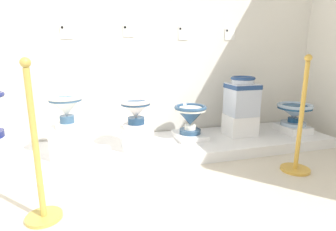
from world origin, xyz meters
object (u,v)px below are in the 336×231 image
object	(u,v)px
plinth_block_tall_cobalt	(190,136)
info_placard_fourth	(183,33)
plinth_block_rightmost	(137,137)
antique_toilet_broad_patterned	(66,107)
plinth_block_broad_patterned	(69,141)
plinth_block_squat_floral	(240,125)
info_placard_fifth	(230,34)
stanchion_post_near_left	(39,172)
antique_toilet_rightmost	(136,110)
info_placard_third	(129,31)
antique_toilet_squat_floral	(242,95)
info_placard_second	(66,32)
stanchion_post_near_right	(299,139)
antique_toilet_tall_cobalt	(190,116)
plinth_block_pale_glazed	(292,129)
antique_toilet_pale_glazed	(294,111)

from	to	relation	value
plinth_block_tall_cobalt	info_placard_fourth	world-z (taller)	info_placard_fourth
info_placard_fourth	plinth_block_rightmost	bearing A→B (deg)	-144.31
antique_toilet_broad_patterned	plinth_block_tall_cobalt	world-z (taller)	antique_toilet_broad_patterned
plinth_block_broad_patterned	plinth_block_squat_floral	bearing A→B (deg)	3.24
plinth_block_squat_floral	info_placard_fifth	world-z (taller)	info_placard_fifth
antique_toilet_broad_patterned	stanchion_post_near_left	world-z (taller)	stanchion_post_near_left
plinth_block_squat_floral	antique_toilet_rightmost	bearing A→B (deg)	-176.09
plinth_block_rightmost	info_placard_third	distance (m)	1.21
antique_toilet_squat_floral	info_placard_second	size ratio (longest dim) A/B	3.22
plinth_block_rightmost	info_placard_fifth	size ratio (longest dim) A/B	2.14
stanchion_post_near_right	stanchion_post_near_left	bearing A→B (deg)	-176.05
plinth_block_rightmost	info_placard_third	xyz separation A→B (m)	(0.02, 0.48, 1.10)
info_placard_fourth	info_placard_fifth	bearing A→B (deg)	0.00
antique_toilet_tall_cobalt	antique_toilet_squat_floral	xyz separation A→B (m)	(0.63, -0.05, 0.22)
antique_toilet_tall_cobalt	info_placard_third	xyz separation A→B (m)	(-0.63, 0.35, 0.94)
antique_toilet_tall_cobalt	plinth_block_pale_glazed	size ratio (longest dim) A/B	1.01
stanchion_post_near_right	antique_toilet_pale_glazed	bearing A→B (deg)	51.95
antique_toilet_broad_patterned	plinth_block_squat_floral	size ratio (longest dim) A/B	0.91
antique_toilet_pale_glazed	info_placard_second	distance (m)	2.80
plinth_block_squat_floral	antique_toilet_broad_patterned	bearing A→B (deg)	-176.76
plinth_block_broad_patterned	stanchion_post_near_right	xyz separation A→B (m)	(2.05, -0.72, 0.06)
plinth_block_tall_cobalt	info_placard_third	world-z (taller)	info_placard_third
antique_toilet_broad_patterned	stanchion_post_near_left	xyz separation A→B (m)	(-0.13, -0.87, -0.25)
antique_toilet_broad_patterned	info_placard_third	bearing A→B (deg)	36.32
plinth_block_broad_patterned	info_placard_second	world-z (taller)	info_placard_second
antique_toilet_tall_cobalt	antique_toilet_rightmost	bearing A→B (deg)	-168.28
antique_toilet_broad_patterned	info_placard_fifth	distance (m)	2.15
info_placard_fourth	stanchion_post_near_left	distance (m)	2.24
info_placard_second	stanchion_post_near_right	bearing A→B (deg)	-31.27
plinth_block_rightmost	antique_toilet_tall_cobalt	world-z (taller)	antique_toilet_tall_cobalt
antique_toilet_pale_glazed	stanchion_post_near_right	bearing A→B (deg)	-128.05
antique_toilet_pale_glazed	info_placard_fifth	size ratio (longest dim) A/B	2.96
info_placard_fifth	antique_toilet_broad_patterned	bearing A→B (deg)	-165.50
antique_toilet_squat_floral	stanchion_post_near_left	size ratio (longest dim) A/B	0.42
antique_toilet_pale_glazed	info_placard_second	xyz separation A→B (m)	(-2.60, 0.49, 0.92)
antique_toilet_broad_patterned	plinth_block_tall_cobalt	xyz separation A→B (m)	(1.32, 0.16, -0.45)
info_placard_fifth	stanchion_post_near_left	size ratio (longest dim) A/B	0.13
antique_toilet_rightmost	plinth_block_squat_floral	distance (m)	1.31
antique_toilet_broad_patterned	plinth_block_rightmost	size ratio (longest dim) A/B	1.04
plinth_block_pale_glazed	info_placard_fifth	world-z (taller)	info_placard_fifth
antique_toilet_rightmost	antique_toilet_pale_glazed	world-z (taller)	antique_toilet_rightmost
stanchion_post_near_left	stanchion_post_near_right	size ratio (longest dim) A/B	0.99
info_placard_fourth	info_placard_fifth	distance (m)	0.62
plinth_block_pale_glazed	info_placard_fourth	xyz separation A→B (m)	(-1.29, 0.49, 1.15)
antique_toilet_tall_cobalt	antique_toilet_pale_glazed	size ratio (longest dim) A/B	0.89
plinth_block_broad_patterned	antique_toilet_rightmost	world-z (taller)	antique_toilet_rightmost
info_placard_second	info_placard_fourth	bearing A→B (deg)	0.00
plinth_block_broad_patterned	plinth_block_tall_cobalt	distance (m)	1.33
antique_toilet_tall_cobalt	plinth_block_squat_floral	world-z (taller)	antique_toilet_tall_cobalt
antique_toilet_rightmost	plinth_block_pale_glazed	distance (m)	2.00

